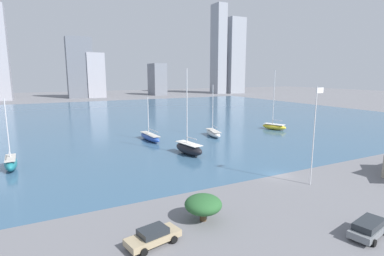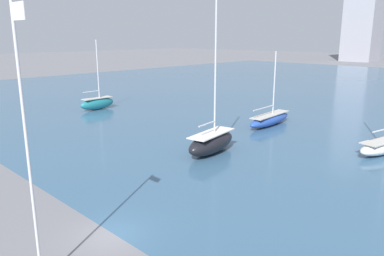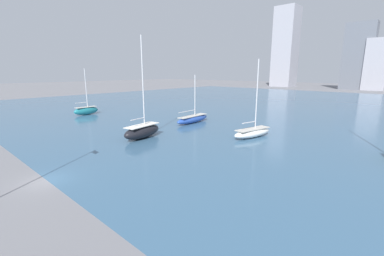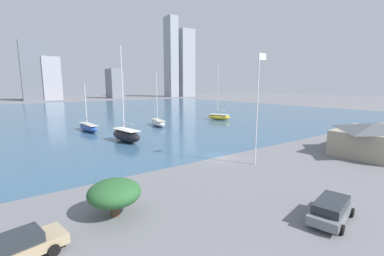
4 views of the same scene
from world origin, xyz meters
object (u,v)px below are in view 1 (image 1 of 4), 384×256
Objects in this scene: sailboat_blue at (150,137)px; sailboat_teal at (11,163)px; sailboat_yellow at (274,126)px; sailboat_white at (213,133)px; parked_wagon_gray at (369,228)px; parked_sedan_tan at (153,236)px; flag_pole at (314,133)px; sailboat_black at (189,148)px.

sailboat_blue is 0.88× the size of sailboat_teal.
sailboat_yellow is 19.07m from sailboat_white.
parked_wagon_gray is (-10.79, -44.96, 0.01)m from sailboat_white.
parked_sedan_tan is at bearing -164.89° from sailboat_yellow.
parked_wagon_gray is at bearing -116.48° from flag_pole.
sailboat_white is 2.37× the size of parked_wagon_gray.
sailboat_yellow is 60.57m from parked_sedan_tan.
parked_wagon_gray is (30.29, -37.46, -0.23)m from sailboat_teal.
sailboat_teal is (-36.09, 25.80, -5.94)m from flag_pole.
sailboat_yellow reaches higher than flag_pole.
sailboat_teal reaches higher than parked_wagon_gray.
sailboat_teal is at bearing 164.26° from sailboat_yellow.
sailboat_teal is at bearing 144.44° from flag_pole.
sailboat_yellow reaches higher than sailboat_blue.
flag_pole is 41.58m from sailboat_yellow.
parked_wagon_gray is at bearing -146.46° from sailboat_yellow.
sailboat_teal is at bearing -169.12° from parked_sedan_tan.
sailboat_teal is at bearing -157.86° from sailboat_white.
sailboat_yellow is 60.61m from sailboat_teal.
sailboat_blue is at bearing 173.05° from parked_wagon_gray.
sailboat_yellow is at bearing 12.01° from sailboat_white.
sailboat_yellow reaches higher than sailboat_teal.
sailboat_black is 1.42× the size of sailboat_teal.
sailboat_yellow is at bearing 5.00° from sailboat_teal.
sailboat_teal is 32.24m from parked_sedan_tan.
sailboat_white is at bearing 8.17° from sailboat_teal.
sailboat_black is at bearing 178.16° from sailboat_yellow.
parked_wagon_gray reaches higher than parked_sedan_tan.
sailboat_teal is 2.16× the size of parked_sedan_tan.
sailboat_black is (-7.63, 21.17, -5.84)m from flag_pole.
flag_pole is 0.83× the size of sailboat_black.
sailboat_teal is at bearing 161.19° from sailboat_black.
parked_wagon_gray is at bearing -96.37° from sailboat_black.
sailboat_blue is at bearing -177.30° from sailboat_white.
parked_sedan_tan is (-23.67, -3.94, -6.24)m from flag_pole.
flag_pole is at bearing -79.73° from sailboat_black.
sailboat_black is 3.06× the size of parked_sedan_tan.
sailboat_blue reaches higher than parked_wagon_gray.
parked_sedan_tan is at bearing -69.50° from sailboat_teal.
sailboat_yellow is 3.07× the size of parked_sedan_tan.
flag_pole is at bearing -37.73° from sailboat_teal.
sailboat_blue is at bearing 89.85° from sailboat_black.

